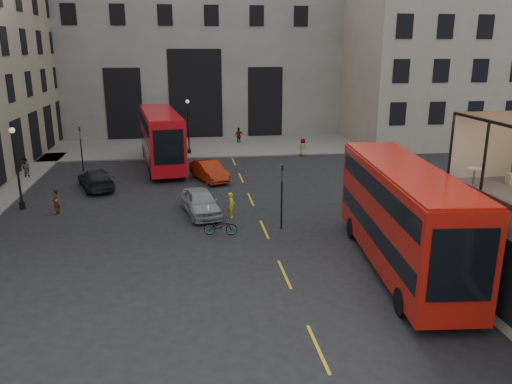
{
  "coord_description": "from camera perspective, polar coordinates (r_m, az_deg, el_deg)",
  "views": [
    {
      "loc": [
        -6.28,
        -14.72,
        10.09
      ],
      "look_at": [
        -2.83,
        9.53,
        3.0
      ],
      "focal_mm": 35.0,
      "sensor_mm": 36.0,
      "label": 1
    }
  ],
  "objects": [
    {
      "name": "ground",
      "position": [
        18.92,
        13.21,
        -16.56
      ],
      "size": [
        140.0,
        140.0,
        0.0
      ],
      "primitive_type": "plane",
      "color": "black",
      "rests_on": "ground"
    },
    {
      "name": "gateway",
      "position": [
        62.73,
        -7.18,
        15.38
      ],
      "size": [
        35.0,
        10.6,
        18.0
      ],
      "color": "gray",
      "rests_on": "ground"
    },
    {
      "name": "building_right",
      "position": [
        60.68,
        18.27,
        15.66
      ],
      "size": [
        16.6,
        18.6,
        20.0
      ],
      "color": "#A79A86",
      "rests_on": "ground"
    },
    {
      "name": "pavement_far",
      "position": [
        53.67,
        -7.68,
        5.23
      ],
      "size": [
        40.0,
        12.0,
        0.12
      ],
      "primitive_type": "cube",
      "color": "slate",
      "rests_on": "ground"
    },
    {
      "name": "traffic_light_near",
      "position": [
        28.3,
        2.97,
        0.4
      ],
      "size": [
        0.16,
        0.2,
        3.8
      ],
      "color": "black",
      "rests_on": "ground"
    },
    {
      "name": "traffic_light_far",
      "position": [
        44.27,
        -19.4,
        5.26
      ],
      "size": [
        0.16,
        0.2,
        3.8
      ],
      "color": "black",
      "rests_on": "ground"
    },
    {
      "name": "street_lamp_a",
      "position": [
        35.29,
        -25.57,
        1.94
      ],
      "size": [
        0.36,
        0.36,
        5.33
      ],
      "color": "black",
      "rests_on": "ground"
    },
    {
      "name": "street_lamp_b",
      "position": [
        49.33,
        -7.72,
        7.02
      ],
      "size": [
        0.36,
        0.36,
        5.33
      ],
      "color": "black",
      "rests_on": "ground"
    },
    {
      "name": "bus_near",
      "position": [
        24.04,
        16.37,
        -2.24
      ],
      "size": [
        3.96,
        12.61,
        4.95
      ],
      "color": "#AF150C",
      "rests_on": "ground"
    },
    {
      "name": "bus_far",
      "position": [
        44.35,
        -10.8,
        6.31
      ],
      "size": [
        4.38,
        12.45,
        4.87
      ],
      "color": "#B70C12",
      "rests_on": "ground"
    },
    {
      "name": "car_a",
      "position": [
        31.4,
        -6.34,
        -1.17
      ],
      "size": [
        2.75,
        4.98,
        1.6
      ],
      "primitive_type": "imported",
      "rotation": [
        0.0,
        0.0,
        0.19
      ],
      "color": "#97999E",
      "rests_on": "ground"
    },
    {
      "name": "car_b",
      "position": [
        39.49,
        -5.36,
        2.41
      ],
      "size": [
        3.15,
        4.91,
        1.53
      ],
      "primitive_type": "imported",
      "rotation": [
        0.0,
        0.0,
        0.36
      ],
      "color": "#982109",
      "rests_on": "ground"
    },
    {
      "name": "car_c",
      "position": [
        38.84,
        -17.84,
        1.4
      ],
      "size": [
        3.56,
        5.38,
        1.45
      ],
      "primitive_type": "imported",
      "rotation": [
        0.0,
        0.0,
        3.48
      ],
      "color": "black",
      "rests_on": "ground"
    },
    {
      "name": "bicycle",
      "position": [
        28.02,
        -4.07,
        -3.93
      ],
      "size": [
        1.95,
        0.94,
        0.98
      ],
      "primitive_type": "imported",
      "rotation": [
        0.0,
        0.0,
        1.41
      ],
      "color": "gray",
      "rests_on": "ground"
    },
    {
      "name": "cyclist",
      "position": [
        30.76,
        -2.82,
        -1.49
      ],
      "size": [
        0.48,
        0.64,
        1.57
      ],
      "primitive_type": "imported",
      "rotation": [
        0.0,
        0.0,
        1.37
      ],
      "color": "#C3E117",
      "rests_on": "ground"
    },
    {
      "name": "pedestrian_a",
      "position": [
        43.76,
        -24.8,
        2.44
      ],
      "size": [
        1.01,
        0.91,
        1.69
      ],
      "primitive_type": "imported",
      "rotation": [
        0.0,
        0.0,
        -0.4
      ],
      "color": "gray",
      "rests_on": "ground"
    },
    {
      "name": "pedestrian_b",
      "position": [
        48.86,
        -8.27,
        5.08
      ],
      "size": [
        1.23,
        1.22,
        1.71
      ],
      "primitive_type": "imported",
      "rotation": [
        0.0,
        0.0,
        0.76
      ],
      "color": "gray",
      "rests_on": "ground"
    },
    {
      "name": "pedestrian_c",
      "position": [
        54.54,
        -1.98,
        6.44
      ],
      "size": [
        1.14,
        0.8,
        1.8
      ],
      "primitive_type": "imported",
      "rotation": [
        0.0,
        0.0,
        3.52
      ],
      "color": "gray",
      "rests_on": "ground"
    },
    {
      "name": "pedestrian_d",
      "position": [
        48.61,
        5.38,
        5.11
      ],
      "size": [
        0.96,
        0.97,
        1.69
      ],
      "primitive_type": "imported",
      "rotation": [
        0.0,
        0.0,
        2.32
      ],
      "color": "gray",
      "rests_on": "ground"
    },
    {
      "name": "pedestrian_e",
      "position": [
        33.68,
        -21.9,
        -1.08
      ],
      "size": [
        0.43,
        0.61,
        1.59
      ],
      "primitive_type": "imported",
      "rotation": [
        0.0,
        0.0,
        4.63
      ],
      "color": "gray",
      "rests_on": "ground"
    },
    {
      "name": "cafe_table_far",
      "position": [
        22.57,
        23.68,
        1.94
      ],
      "size": [
        0.58,
        0.58,
        0.73
      ],
      "color": "white",
      "rests_on": "cafe_floor"
    }
  ]
}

